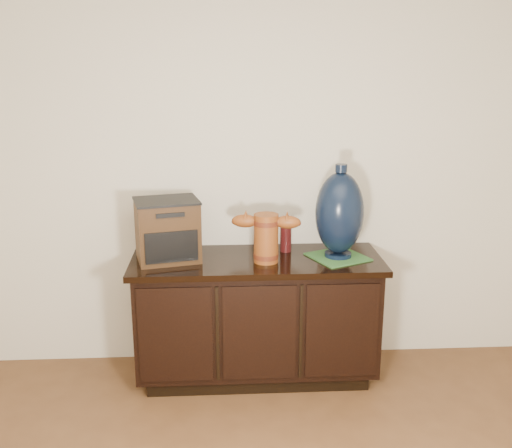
{
  "coord_description": "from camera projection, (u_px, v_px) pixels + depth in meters",
  "views": [
    {
      "loc": [
        -0.2,
        -1.07,
        1.88
      ],
      "look_at": [
        -0.01,
        2.18,
        0.98
      ],
      "focal_mm": 42.0,
      "sensor_mm": 36.0,
      "label": 1
    }
  ],
  "objects": [
    {
      "name": "tv_radio",
      "position": [
        167.0,
        230.0,
        3.42
      ],
      "size": [
        0.41,
        0.36,
        0.36
      ],
      "rotation": [
        0.0,
        0.0,
        0.23
      ],
      "color": "#36200D",
      "rests_on": "sideboard"
    },
    {
      "name": "terracotta_vessel",
      "position": [
        266.0,
        235.0,
        3.39
      ],
      "size": [
        0.4,
        0.17,
        0.28
      ],
      "rotation": [
        0.0,
        0.0,
        -0.16
      ],
      "color": "#91481A",
      "rests_on": "sideboard"
    },
    {
      "name": "sideboard",
      "position": [
        257.0,
        317.0,
        3.58
      ],
      "size": [
        1.46,
        0.56,
        0.75
      ],
      "color": "black",
      "rests_on": "ground"
    },
    {
      "name": "green_mat",
      "position": [
        338.0,
        257.0,
        3.5
      ],
      "size": [
        0.39,
        0.39,
        0.01
      ],
      "primitive_type": "cube",
      "rotation": [
        0.0,
        0.0,
        0.43
      ],
      "color": "#31652D",
      "rests_on": "sideboard"
    },
    {
      "name": "room",
      "position": [
        323.0,
        357.0,
        1.2
      ],
      "size": [
        5.0,
        5.0,
        5.0
      ],
      "color": "brown",
      "rests_on": "ground"
    },
    {
      "name": "spray_can",
      "position": [
        286.0,
        236.0,
        3.59
      ],
      "size": [
        0.07,
        0.07,
        0.19
      ],
      "color": "#601012",
      "rests_on": "sideboard"
    },
    {
      "name": "lamp_base",
      "position": [
        340.0,
        213.0,
        3.43
      ],
      "size": [
        0.37,
        0.37,
        0.54
      ],
      "rotation": [
        0.0,
        0.0,
        0.43
      ],
      "color": "black",
      "rests_on": "green_mat"
    }
  ]
}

